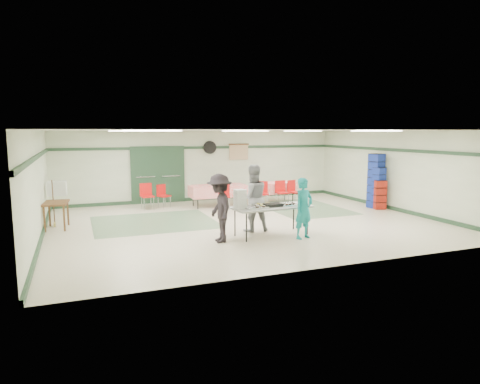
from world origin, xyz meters
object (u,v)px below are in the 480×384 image
object	(u,v)px
chair_loose_a	(163,194)
crate_stack_red	(379,195)
dining_table_b	(218,190)
office_printer	(57,188)
crate_stack_blue_a	(378,188)
broom	(53,203)
chair_c	(293,189)
chair_d	(224,194)
dining_table_a	(273,188)
chair_loose_b	(147,194)
chair_a	(281,190)
chair_b	(262,191)
crate_stack_blue_b	(376,181)
printer_table	(56,205)
serving_table	(272,208)
volunteer_grey	(253,198)
volunteer_dark	(220,208)
volunteer_teal	(304,208)

from	to	relation	value
chair_loose_a	crate_stack_red	world-z (taller)	crate_stack_red
dining_table_b	office_printer	size ratio (longest dim) A/B	3.74
crate_stack_blue_a	broom	distance (m)	10.43
crate_stack_red	chair_c	bearing A→B (deg)	139.09
chair_d	office_printer	size ratio (longest dim) A/B	1.60
dining_table_a	chair_loose_a	distance (m)	4.12
chair_loose_a	chair_loose_b	size ratio (longest dim) A/B	0.90
chair_a	chair_d	bearing A→B (deg)	179.24
chair_b	chair_d	xyz separation A→B (m)	(-1.45, -0.00, -0.03)
chair_b	chair_a	bearing A→B (deg)	18.02
dining_table_a	crate_stack_blue_b	distance (m)	3.69
chair_a	printer_table	bearing A→B (deg)	-171.54
dining_table_a	crate_stack_red	size ratio (longest dim) A/B	1.73
chair_loose_a	chair_loose_b	bearing A→B (deg)	170.55
chair_d	chair_loose_a	world-z (taller)	chair_d
serving_table	volunteer_grey	xyz separation A→B (m)	(-0.27, 0.62, 0.18)
volunteer_dark	chair_loose_a	distance (m)	5.28
crate_stack_red	crate_stack_blue_b	distance (m)	0.49
volunteer_dark	chair_loose_a	size ratio (longest dim) A/B	2.06
chair_a	crate_stack_blue_a	distance (m)	3.37
serving_table	office_printer	xyz separation A→B (m)	(-5.20, 4.20, 0.24)
volunteer_teal	dining_table_b	size ratio (longest dim) A/B	0.77
chair_d	chair_loose_a	xyz separation A→B (m)	(-1.94, 1.04, -0.03)
volunteer_grey	chair_loose_a	size ratio (longest dim) A/B	2.22
crate_stack_blue_a	chair_a	bearing A→B (deg)	145.55
chair_b	office_printer	xyz separation A→B (m)	(-6.77, 0.12, 0.41)
printer_table	broom	size ratio (longest dim) A/B	0.77
volunteer_dark	dining_table_b	xyz separation A→B (m)	(1.52, 4.79, -0.26)
crate_stack_blue_a	printer_table	world-z (taller)	crate_stack_blue_a
crate_stack_blue_b	office_printer	bearing A→B (deg)	169.60
printer_table	office_printer	world-z (taller)	office_printer
chair_c	chair_d	xyz separation A→B (m)	(-2.70, -0.00, -0.02)
dining_table_a	crate_stack_blue_a	distance (m)	3.76
chair_d	crate_stack_blue_b	size ratio (longest dim) A/B	0.45
volunteer_teal	broom	distance (m)	7.01
chair_d	broom	distance (m)	5.47
volunteer_dark	chair_c	size ratio (longest dim) A/B	1.88
volunteer_grey	broom	xyz separation A→B (m)	(-5.01, 2.60, -0.22)
volunteer_dark	broom	size ratio (longest dim) A/B	1.28
serving_table	crate_stack_blue_a	xyz separation A→B (m)	(5.10, 2.18, 0.00)
crate_stack_red	crate_stack_blue_a	bearing A→B (deg)	90.00
volunteer_grey	volunteer_teal	bearing A→B (deg)	129.86
serving_table	dining_table_a	xyz separation A→B (m)	(2.27, 4.64, -0.15)
crate_stack_blue_b	broom	xyz separation A→B (m)	(-10.38, 0.91, -0.28)
chair_loose_b	crate_stack_blue_b	size ratio (longest dim) A/B	0.47
serving_table	chair_b	xyz separation A→B (m)	(1.56, 4.08, -0.18)
chair_loose_b	volunteer_grey	bearing A→B (deg)	-70.58
chair_loose_b	broom	world-z (taller)	broom
printer_table	chair_c	bearing A→B (deg)	15.12
dining_table_b	office_printer	xyz separation A→B (m)	(-5.27, -0.45, 0.39)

